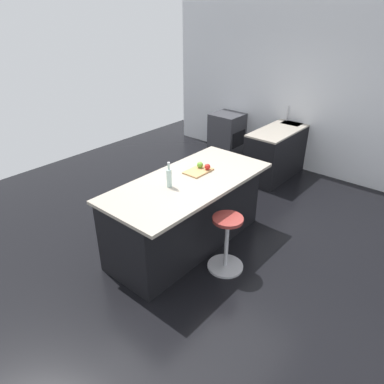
% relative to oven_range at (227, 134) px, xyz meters
% --- Properties ---
extents(ground_plane, '(7.79, 7.79, 0.00)m').
position_rel_oven_range_xyz_m(ground_plane, '(2.64, 1.51, -0.43)').
color(ground_plane, black).
extents(interior_partition_left, '(0.12, 5.99, 2.94)m').
position_rel_oven_range_xyz_m(interior_partition_left, '(-0.35, 1.51, 1.04)').
color(interior_partition_left, silver).
rests_on(interior_partition_left, ground_plane).
extents(sink_cabinet, '(1.99, 0.60, 1.18)m').
position_rel_oven_range_xyz_m(sink_cabinet, '(-0.00, 1.34, 0.02)').
color(sink_cabinet, black).
rests_on(sink_cabinet, ground_plane).
extents(oven_range, '(0.60, 0.61, 0.87)m').
position_rel_oven_range_xyz_m(oven_range, '(0.00, 0.00, 0.00)').
color(oven_range, '#38383D').
rests_on(oven_range, ground_plane).
extents(kitchen_island, '(2.24, 1.03, 0.96)m').
position_rel_oven_range_xyz_m(kitchen_island, '(3.02, 1.51, 0.05)').
color(kitchen_island, black).
rests_on(kitchen_island, ground_plane).
extents(stool_by_window, '(0.44, 0.44, 0.72)m').
position_rel_oven_range_xyz_m(stool_by_window, '(3.09, 2.21, -0.10)').
color(stool_by_window, '#B7B7BC').
rests_on(stool_by_window, ground_plane).
extents(cutting_board, '(0.36, 0.24, 0.02)m').
position_rel_oven_range_xyz_m(cutting_board, '(2.76, 1.49, 0.54)').
color(cutting_board, tan).
rests_on(cutting_board, kitchen_island).
extents(apple_green, '(0.08, 0.08, 0.08)m').
position_rel_oven_range_xyz_m(apple_green, '(2.68, 1.45, 0.59)').
color(apple_green, '#609E2D').
rests_on(apple_green, cutting_board).
extents(apple_red, '(0.08, 0.08, 0.08)m').
position_rel_oven_range_xyz_m(apple_red, '(2.66, 1.56, 0.58)').
color(apple_red, red).
rests_on(apple_red, cutting_board).
extents(water_bottle, '(0.06, 0.06, 0.31)m').
position_rel_oven_range_xyz_m(water_bottle, '(3.30, 1.49, 0.65)').
color(water_bottle, silver).
rests_on(water_bottle, kitchen_island).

